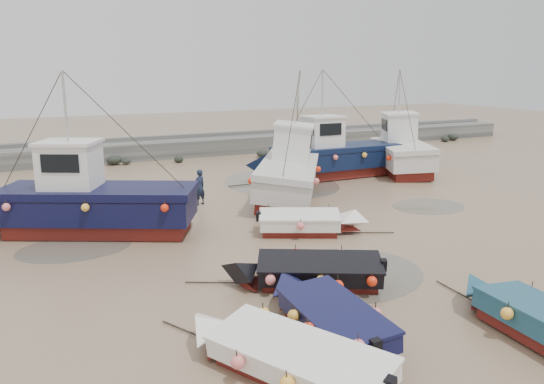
{
  "coord_description": "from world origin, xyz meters",
  "views": [
    {
      "loc": [
        -10.42,
        -15.52,
        6.35
      ],
      "look_at": [
        -1.45,
        3.48,
        1.4
      ],
      "focal_mm": 35.0,
      "sensor_mm": 36.0,
      "label": 1
    }
  ],
  "objects_px": {
    "dinghy_4": "(307,268)",
    "cabin_boat_0": "(83,200)",
    "dinghy_0": "(286,351)",
    "dinghy_1": "(329,312)",
    "cabin_boat_1": "(287,171)",
    "cabin_boat_3": "(401,149)",
    "dinghy_2": "(535,315)",
    "person": "(200,205)",
    "cabin_boat_2": "(328,155)",
    "dinghy_5": "(309,220)"
  },
  "relations": [
    {
      "from": "cabin_boat_2",
      "to": "dinghy_1",
      "type": "bearing_deg",
      "value": 149.09
    },
    {
      "from": "cabin_boat_0",
      "to": "dinghy_0",
      "type": "bearing_deg",
      "value": -140.98
    },
    {
      "from": "cabin_boat_1",
      "to": "dinghy_0",
      "type": "bearing_deg",
      "value": -85.08
    },
    {
      "from": "cabin_boat_1",
      "to": "cabin_boat_2",
      "type": "height_order",
      "value": "same"
    },
    {
      "from": "dinghy_4",
      "to": "dinghy_0",
      "type": "bearing_deg",
      "value": 173.15
    },
    {
      "from": "cabin_boat_0",
      "to": "dinghy_4",
      "type": "bearing_deg",
      "value": -120.32
    },
    {
      "from": "dinghy_1",
      "to": "dinghy_5",
      "type": "xyz_separation_m",
      "value": [
        3.44,
        7.16,
        0.01
      ]
    },
    {
      "from": "dinghy_2",
      "to": "cabin_boat_3",
      "type": "height_order",
      "value": "cabin_boat_3"
    },
    {
      "from": "dinghy_0",
      "to": "cabin_boat_2",
      "type": "relative_size",
      "value": 0.55
    },
    {
      "from": "cabin_boat_0",
      "to": "person",
      "type": "bearing_deg",
      "value": -40.42
    },
    {
      "from": "cabin_boat_1",
      "to": "cabin_boat_3",
      "type": "bearing_deg",
      "value": 49.4
    },
    {
      "from": "dinghy_1",
      "to": "dinghy_4",
      "type": "xyz_separation_m",
      "value": [
        0.92,
        2.75,
        -0.0
      ]
    },
    {
      "from": "dinghy_4",
      "to": "cabin_boat_0",
      "type": "relative_size",
      "value": 0.55
    },
    {
      "from": "cabin_boat_1",
      "to": "cabin_boat_2",
      "type": "relative_size",
      "value": 0.93
    },
    {
      "from": "dinghy_5",
      "to": "cabin_boat_1",
      "type": "distance_m",
      "value": 6.24
    },
    {
      "from": "dinghy_0",
      "to": "cabin_boat_0",
      "type": "xyz_separation_m",
      "value": [
        -2.72,
        12.17,
        0.78
      ]
    },
    {
      "from": "cabin_boat_0",
      "to": "cabin_boat_3",
      "type": "relative_size",
      "value": 1.11
    },
    {
      "from": "dinghy_1",
      "to": "cabin_boat_1",
      "type": "relative_size",
      "value": 0.58
    },
    {
      "from": "cabin_boat_1",
      "to": "dinghy_1",
      "type": "bearing_deg",
      "value": -80.9
    },
    {
      "from": "cabin_boat_3",
      "to": "person",
      "type": "bearing_deg",
      "value": -145.12
    },
    {
      "from": "cabin_boat_0",
      "to": "cabin_boat_1",
      "type": "relative_size",
      "value": 1.02
    },
    {
      "from": "cabin_boat_2",
      "to": "person",
      "type": "height_order",
      "value": "cabin_boat_2"
    },
    {
      "from": "dinghy_4",
      "to": "cabin_boat_0",
      "type": "xyz_separation_m",
      "value": [
        -5.4,
        8.23,
        0.78
      ]
    },
    {
      "from": "dinghy_1",
      "to": "cabin_boat_1",
      "type": "distance_m",
      "value": 14.13
    },
    {
      "from": "dinghy_4",
      "to": "cabin_boat_1",
      "type": "distance_m",
      "value": 11.25
    },
    {
      "from": "dinghy_1",
      "to": "cabin_boat_2",
      "type": "height_order",
      "value": "cabin_boat_2"
    },
    {
      "from": "dinghy_5",
      "to": "person",
      "type": "relative_size",
      "value": 2.99
    },
    {
      "from": "cabin_boat_0",
      "to": "dinghy_1",
      "type": "bearing_deg",
      "value": -131.38
    },
    {
      "from": "dinghy_2",
      "to": "cabin_boat_1",
      "type": "xyz_separation_m",
      "value": [
        1.03,
        15.28,
        0.76
      ]
    },
    {
      "from": "dinghy_4",
      "to": "cabin_boat_3",
      "type": "xyz_separation_m",
      "value": [
        13.97,
        13.26,
        0.82
      ]
    },
    {
      "from": "cabin_boat_2",
      "to": "dinghy_0",
      "type": "bearing_deg",
      "value": 146.65
    },
    {
      "from": "dinghy_0",
      "to": "cabin_boat_1",
      "type": "bearing_deg",
      "value": 35.35
    },
    {
      "from": "cabin_boat_3",
      "to": "person",
      "type": "distance_m",
      "value": 14.25
    },
    {
      "from": "dinghy_2",
      "to": "dinghy_5",
      "type": "height_order",
      "value": "same"
    },
    {
      "from": "cabin_boat_3",
      "to": "dinghy_0",
      "type": "bearing_deg",
      "value": -110.17
    },
    {
      "from": "dinghy_4",
      "to": "cabin_boat_1",
      "type": "height_order",
      "value": "cabin_boat_1"
    },
    {
      "from": "dinghy_2",
      "to": "cabin_boat_0",
      "type": "bearing_deg",
      "value": 126.53
    },
    {
      "from": "dinghy_0",
      "to": "cabin_boat_1",
      "type": "distance_m",
      "value": 15.95
    },
    {
      "from": "dinghy_0",
      "to": "dinghy_4",
      "type": "distance_m",
      "value": 4.76
    },
    {
      "from": "dinghy_0",
      "to": "cabin_boat_0",
      "type": "distance_m",
      "value": 12.49
    },
    {
      "from": "dinghy_5",
      "to": "dinghy_2",
      "type": "bearing_deg",
      "value": 31.38
    },
    {
      "from": "dinghy_0",
      "to": "person",
      "type": "bearing_deg",
      "value": 51.59
    },
    {
      "from": "dinghy_2",
      "to": "dinghy_4",
      "type": "distance_m",
      "value": 6.12
    },
    {
      "from": "cabin_boat_3",
      "to": "person",
      "type": "relative_size",
      "value": 5.32
    },
    {
      "from": "cabin_boat_0",
      "to": "cabin_boat_2",
      "type": "distance_m",
      "value": 15.18
    },
    {
      "from": "dinghy_2",
      "to": "cabin_boat_2",
      "type": "height_order",
      "value": "cabin_boat_2"
    },
    {
      "from": "dinghy_1",
      "to": "person",
      "type": "height_order",
      "value": "dinghy_1"
    },
    {
      "from": "dinghy_4",
      "to": "cabin_boat_1",
      "type": "bearing_deg",
      "value": 3.52
    },
    {
      "from": "dinghy_5",
      "to": "cabin_boat_2",
      "type": "xyz_separation_m",
      "value": [
        6.31,
        9.08,
        0.76
      ]
    },
    {
      "from": "dinghy_4",
      "to": "person",
      "type": "distance_m",
      "value": 10.57
    }
  ]
}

